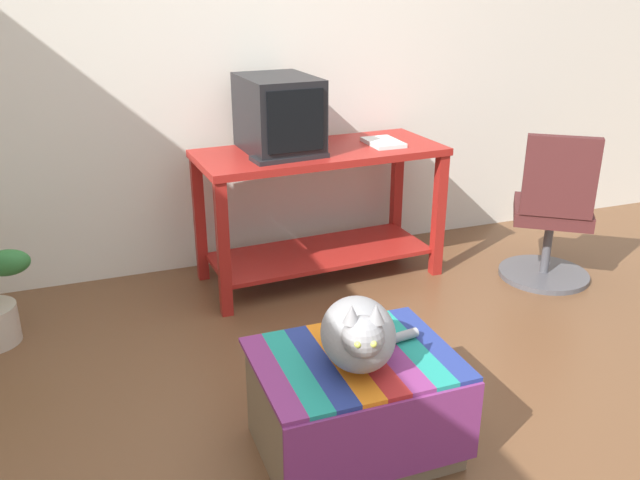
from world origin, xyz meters
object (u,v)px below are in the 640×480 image
Objects in this scene: desk at (320,192)px; office_chair at (552,219)px; book at (383,142)px; keyboard at (290,157)px; tv_monitor at (278,115)px; ottoman_with_blanket at (354,404)px; cat at (359,334)px.

office_chair is (1.21, -0.52, -0.14)m from desk.
book is 0.29× the size of office_chair.
keyboard is at bearing 20.76° from office_chair.
tv_monitor is 1.74m from ottoman_with_blanket.
desk is 1.58× the size of office_chair.
tv_monitor is at bearing 83.45° from keyboard.
office_chair is (0.83, -0.50, -0.40)m from book.
office_chair is at bearing -24.68° from tv_monitor.
office_chair reaches higher than desk.
keyboard is 1.54m from office_chair.
keyboard is 1.45m from cat.
book is 1.75m from cat.
keyboard reaches higher than ottoman_with_blanket.
tv_monitor reaches higher than book.
cat is (-0.21, -1.60, -0.44)m from tv_monitor.
cat is at bearing -118.42° from book.
tv_monitor is 0.26m from keyboard.
tv_monitor is at bearing 166.41° from desk.
keyboard is (0.00, -0.18, -0.19)m from tv_monitor.
office_chair is at bearing -21.56° from keyboard.
office_chair is at bearing -31.48° from book.
desk is 0.50m from tv_monitor.
desk is 3.51× the size of keyboard.
ottoman_with_blanket is (-0.20, -1.55, -0.77)m from tv_monitor.
office_chair is (1.43, -0.56, -0.58)m from tv_monitor.
cat is 1.95m from office_chair.
book is at bearing -9.20° from tv_monitor.
desk is at bearing 74.11° from ottoman_with_blanket.
keyboard and book have the same top height.
ottoman_with_blanket is at bearing -105.18° from keyboard.
ottoman_with_blanket is at bearing -100.72° from tv_monitor.
keyboard is 1.57× the size of book.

